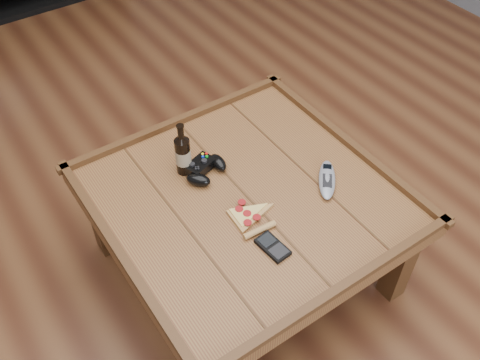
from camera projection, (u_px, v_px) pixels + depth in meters
ground at (245, 268)px, 2.23m from camera, size 6.00×6.00×0.00m
coffee_table at (246, 206)px, 1.95m from camera, size 1.03×1.03×0.48m
beer_bottle at (183, 153)px, 1.93m from camera, size 0.06×0.06×0.22m
game_controller at (205, 169)px, 1.97m from camera, size 0.18×0.15×0.05m
pizza_slice at (249, 217)px, 1.83m from camera, size 0.15×0.22×0.02m
smartphone at (273, 247)px, 1.74m from camera, size 0.07×0.12×0.02m
remote_control at (327, 179)px, 1.94m from camera, size 0.18×0.19×0.03m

